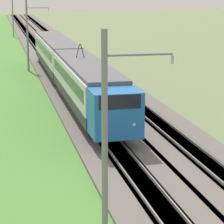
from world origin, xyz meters
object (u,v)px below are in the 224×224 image
at_px(catenary_mast_near, 106,139).
at_px(passenger_train, 69,66).
at_px(catenary_mast_far, 13,15).
at_px(catenary_mast_mid, 28,35).

bearing_deg(catenary_mast_near, passenger_train, -5.42).
bearing_deg(catenary_mast_near, catenary_mast_far, 0.00).
xyz_separation_m(catenary_mast_near, catenary_mast_far, (83.57, 0.00, 0.09)).
relative_size(catenary_mast_near, catenary_mast_far, 0.98).
distance_m(catenary_mast_near, catenary_mast_mid, 41.78).
xyz_separation_m(passenger_train, catenary_mast_near, (-29.88, 2.83, 1.78)).
xyz_separation_m(catenary_mast_mid, catenary_mast_far, (41.78, 0.00, 0.09)).
xyz_separation_m(passenger_train, catenary_mast_far, (53.69, 2.84, 1.87)).
height_order(passenger_train, catenary_mast_mid, catenary_mast_mid).
distance_m(passenger_train, catenary_mast_mid, 12.37).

